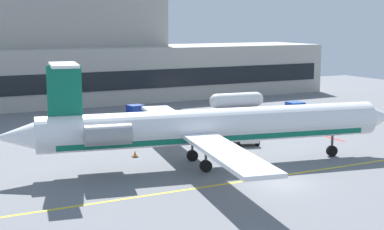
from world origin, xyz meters
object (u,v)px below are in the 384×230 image
object	(u,v)px
regional_jet	(209,127)
fuel_tank	(237,100)
baggage_tug	(130,115)
pushback_tractor	(290,113)
belt_loader	(242,133)

from	to	relation	value
regional_jet	fuel_tank	xyz separation A→B (m)	(16.73, 22.98, -1.81)
baggage_tug	pushback_tractor	bearing A→B (deg)	-27.25
baggage_tug	fuel_tank	xyz separation A→B (m)	(15.19, 2.25, 0.37)
fuel_tank	belt_loader	bearing A→B (deg)	-120.15
regional_jet	pushback_tractor	distance (m)	21.47
belt_loader	pushback_tractor	bearing A→B (deg)	32.24
regional_jet	baggage_tug	world-z (taller)	regional_jet
regional_jet	fuel_tank	bearing A→B (deg)	53.95
belt_loader	fuel_tank	xyz separation A→B (m)	(9.77, 16.82, 0.42)
fuel_tank	pushback_tractor	bearing A→B (deg)	-87.20
belt_loader	fuel_tank	bearing A→B (deg)	59.85
baggage_tug	fuel_tank	world-z (taller)	fuel_tank
belt_loader	fuel_tank	world-z (taller)	fuel_tank
pushback_tractor	fuel_tank	distance (m)	10.35
regional_jet	pushback_tractor	size ratio (longest dim) A/B	7.79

